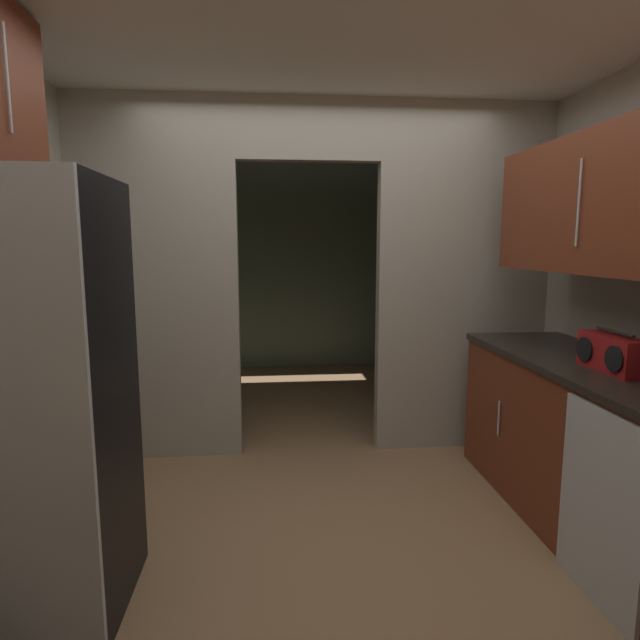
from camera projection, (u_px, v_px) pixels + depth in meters
name	position (u px, v px, depth m)	size (l,w,h in m)	color
ground	(343.00, 553.00, 2.65)	(20.00, 20.00, 0.00)	#93704C
kitchen_overhead_slab	(335.00, 39.00, 2.68)	(3.85, 6.76, 0.06)	silver
kitchen_partition	(321.00, 272.00, 3.81)	(3.45, 0.12, 2.57)	#ADA899
adjoining_room_shell	(302.00, 269.00, 5.70)	(3.45, 2.80, 2.57)	slate
refrigerator	(30.00, 403.00, 2.14)	(0.70, 0.71, 1.82)	black
lower_cabinet_run	(593.00, 447.00, 2.83)	(0.68, 2.02, 0.92)	maroon
dishwasher	(600.00, 508.00, 2.25)	(0.02, 0.56, 0.86)	#B7BABC
upper_cabinet_counterside	(613.00, 203.00, 2.64)	(0.36, 1.82, 0.72)	maroon
boombox	(612.00, 353.00, 2.61)	(0.15, 0.39, 0.21)	maroon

